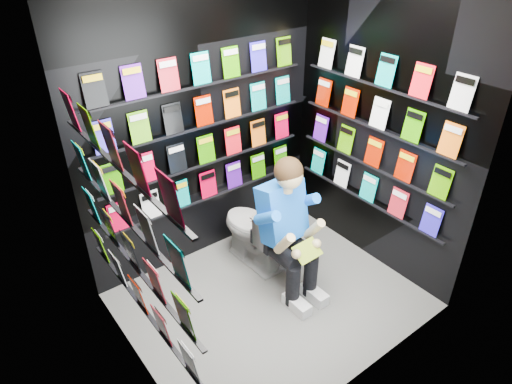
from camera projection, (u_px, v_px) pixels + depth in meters
floor at (271, 300)px, 4.07m from camera, size 2.40×2.40×0.00m
wall_back at (203, 130)px, 4.08m from camera, size 2.40×0.04×2.60m
wall_front at (380, 237)px, 2.72m from camera, size 2.40×0.04×2.60m
wall_left at (121, 230)px, 2.78m from camera, size 0.04×2.00×2.60m
wall_right at (379, 133)px, 4.02m from camera, size 0.04×2.00×2.60m
comics_back at (205, 130)px, 4.06m from camera, size 2.10×0.06×1.37m
comics_left at (126, 228)px, 2.79m from camera, size 0.06×1.70×1.37m
comics_right at (377, 133)px, 4.00m from camera, size 0.06×1.70×1.37m
toilet at (254, 230)px, 4.36m from camera, size 0.45×0.76×0.73m
longbox at (287, 241)px, 4.56m from camera, size 0.26×0.44×0.32m
longbox_lid at (288, 226)px, 4.47m from camera, size 0.29×0.46×0.03m
reader at (281, 212)px, 3.89m from camera, size 0.56×0.80×1.44m
held_comic at (307, 251)px, 3.75m from camera, size 0.25×0.15×0.10m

